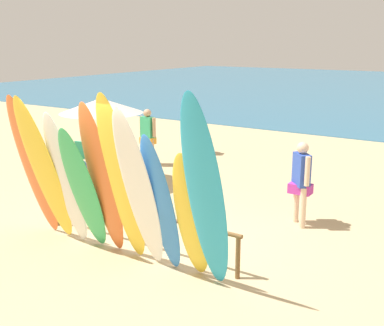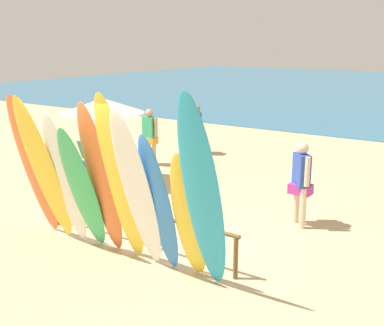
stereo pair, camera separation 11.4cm
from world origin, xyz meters
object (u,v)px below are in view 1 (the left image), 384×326
object	(u,v)px
surfboard_yellow_1	(45,171)
beachgoer_photographing	(148,133)
beach_chair_blue	(76,176)
surfboard_white_2	(66,180)
surfboard_rack	(135,217)
surfboard_blue_7	(161,205)
beachgoer_by_water	(194,126)
beach_umbrella	(101,106)
beach_chair_red	(82,157)
surfboard_teal_9	(206,196)
surfboard_green_3	(83,190)
surfboard_white_6	(139,192)
beachgoer_near_rack	(301,178)
surfboard_yellow_5	(122,180)
surfboard_yellow_8	(191,217)
surfboard_orange_0	(33,167)
surfboard_orange_4	(102,181)

from	to	relation	value
surfboard_yellow_1	beachgoer_photographing	world-z (taller)	surfboard_yellow_1
beach_chair_blue	surfboard_white_2	bearing A→B (deg)	-46.01
surfboard_rack	surfboard_blue_7	bearing A→B (deg)	-29.32
beachgoer_by_water	beach_umbrella	world-z (taller)	beach_umbrella
surfboard_rack	beach_chair_red	xyz separation A→B (m)	(-4.15, 2.84, -0.12)
surfboard_teal_9	beach_umbrella	size ratio (longest dim) A/B	1.41
beachgoer_photographing	surfboard_green_3	bearing A→B (deg)	126.07
surfboard_white_2	surfboard_teal_9	distance (m)	2.69
surfboard_yellow_1	beach_chair_red	bearing A→B (deg)	126.11
beach_umbrella	surfboard_green_3	bearing A→B (deg)	-50.97
surfboard_white_6	beach_umbrella	bearing A→B (deg)	135.56
surfboard_white_6	beachgoer_near_rack	xyz separation A→B (m)	(1.21, 3.14, -0.36)
surfboard_yellow_5	surfboard_yellow_8	world-z (taller)	surfboard_yellow_5
surfboard_green_3	surfboard_teal_9	size ratio (longest dim) A/B	0.78
beachgoer_near_rack	beach_chair_blue	world-z (taller)	beachgoer_near_rack
surfboard_yellow_1	surfboard_white_2	size ratio (longest dim) A/B	1.12
surfboard_yellow_8	surfboard_teal_9	xyz separation A→B (m)	(0.35, -0.19, 0.42)
surfboard_teal_9	beachgoer_near_rack	xyz separation A→B (m)	(0.11, 3.14, -0.49)
surfboard_yellow_5	beachgoer_photographing	xyz separation A→B (m)	(-3.48, 5.00, -0.44)
surfboard_yellow_1	surfboard_white_6	size ratio (longest dim) A/B	1.01
surfboard_yellow_1	surfboard_white_2	bearing A→B (deg)	13.10
surfboard_white_6	surfboard_blue_7	distance (m)	0.36
surfboard_orange_0	beachgoer_photographing	size ratio (longest dim) A/B	1.68
beach_chair_blue	surfboard_yellow_8	bearing A→B (deg)	-24.69
surfboard_white_2	surfboard_white_6	size ratio (longest dim) A/B	0.90
beachgoer_by_water	beachgoer_near_rack	distance (m)	6.16
beachgoer_near_rack	beach_umbrella	bearing A→B (deg)	46.23
surfboard_yellow_5	surfboard_yellow_8	distance (m)	1.23
beach_chair_red	beach_umbrella	bearing A→B (deg)	-25.79
surfboard_yellow_8	beachgoer_by_water	distance (m)	8.07
surfboard_orange_4	beach_chair_blue	world-z (taller)	surfboard_orange_4
surfboard_rack	beach_umbrella	bearing A→B (deg)	140.81
surfboard_rack	surfboard_white_2	xyz separation A→B (m)	(-0.95, -0.57, 0.60)
beachgoer_by_water	beachgoer_near_rack	size ratio (longest dim) A/B	0.94
surfboard_rack	beachgoer_by_water	distance (m)	7.01
surfboard_orange_0	surfboard_green_3	bearing A→B (deg)	-0.44
surfboard_rack	surfboard_white_6	size ratio (longest dim) A/B	1.46
surfboard_yellow_8	beachgoer_photographing	xyz separation A→B (m)	(-4.65, 4.92, -0.09)
surfboard_blue_7	surfboard_yellow_1	bearing A→B (deg)	-170.72
surfboard_orange_4	beachgoer_photographing	size ratio (longest dim) A/B	1.66
surfboard_white_6	beachgoer_near_rack	bearing A→B (deg)	64.85
surfboard_blue_7	surfboard_white_6	bearing A→B (deg)	-149.45
surfboard_yellow_5	surfboard_teal_9	distance (m)	1.52
surfboard_orange_0	surfboard_white_2	bearing A→B (deg)	0.14
surfboard_yellow_1	beachgoer_photographing	bearing A→B (deg)	108.06
surfboard_rack	surfboard_orange_4	world-z (taller)	surfboard_orange_4
surfboard_orange_0	surfboard_yellow_5	bearing A→B (deg)	1.61
surfboard_blue_7	beach_chair_red	size ratio (longest dim) A/B	2.68
surfboard_green_3	beach_chair_blue	world-z (taller)	surfboard_green_3
beach_chair_blue	beach_chair_red	bearing A→B (deg)	131.26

